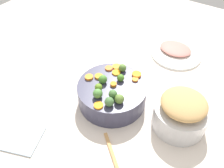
% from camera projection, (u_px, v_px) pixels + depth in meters
% --- Properties ---
extents(tabletop, '(2.40, 2.40, 0.02)m').
position_uv_depth(tabletop, '(109.00, 112.00, 1.02)').
color(tabletop, beige).
rests_on(tabletop, ground).
extents(serving_bowl_carrots, '(0.29, 0.29, 0.10)m').
position_uv_depth(serving_bowl_carrots, '(112.00, 94.00, 1.02)').
color(serving_bowl_carrots, '#38374E').
rests_on(serving_bowl_carrots, tabletop).
extents(metal_pot, '(0.21, 0.21, 0.10)m').
position_uv_depth(metal_pot, '(180.00, 117.00, 0.92)').
color(metal_pot, '#BEBDBF').
rests_on(metal_pot, tabletop).
extents(stuffing_mound, '(0.17, 0.17, 0.05)m').
position_uv_depth(stuffing_mound, '(184.00, 103.00, 0.87)').
color(stuffing_mound, tan).
rests_on(stuffing_mound, metal_pot).
extents(carrot_slice_0, '(0.04, 0.04, 0.01)m').
position_uv_depth(carrot_slice_0, '(116.00, 73.00, 1.04)').
color(carrot_slice_0, orange).
rests_on(carrot_slice_0, serving_bowl_carrots).
extents(carrot_slice_1, '(0.04, 0.04, 0.01)m').
position_uv_depth(carrot_slice_1, '(135.00, 79.00, 1.00)').
color(carrot_slice_1, orange).
rests_on(carrot_slice_1, serving_bowl_carrots).
extents(carrot_slice_2, '(0.05, 0.05, 0.01)m').
position_uv_depth(carrot_slice_2, '(137.00, 75.00, 1.02)').
color(carrot_slice_2, orange).
rests_on(carrot_slice_2, serving_bowl_carrots).
extents(carrot_slice_3, '(0.05, 0.05, 0.01)m').
position_uv_depth(carrot_slice_3, '(99.00, 106.00, 0.90)').
color(carrot_slice_3, orange).
rests_on(carrot_slice_3, serving_bowl_carrots).
extents(carrot_slice_4, '(0.03, 0.03, 0.01)m').
position_uv_depth(carrot_slice_4, '(113.00, 84.00, 0.98)').
color(carrot_slice_4, orange).
rests_on(carrot_slice_4, serving_bowl_carrots).
extents(carrot_slice_5, '(0.05, 0.05, 0.01)m').
position_uv_depth(carrot_slice_5, '(99.00, 76.00, 1.02)').
color(carrot_slice_5, orange).
rests_on(carrot_slice_5, serving_bowl_carrots).
extents(carrot_slice_6, '(0.05, 0.05, 0.01)m').
position_uv_depth(carrot_slice_6, '(116.00, 67.00, 1.06)').
color(carrot_slice_6, orange).
rests_on(carrot_slice_6, serving_bowl_carrots).
extents(carrot_slice_7, '(0.04, 0.04, 0.01)m').
position_uv_depth(carrot_slice_7, '(89.00, 77.00, 1.01)').
color(carrot_slice_7, orange).
rests_on(carrot_slice_7, serving_bowl_carrots).
extents(carrot_slice_8, '(0.04, 0.04, 0.01)m').
position_uv_depth(carrot_slice_8, '(109.00, 68.00, 1.06)').
color(carrot_slice_8, orange).
rests_on(carrot_slice_8, serving_bowl_carrots).
extents(brussels_sprout_0, '(0.04, 0.04, 0.04)m').
position_uv_depth(brussels_sprout_0, '(119.00, 99.00, 0.90)').
color(brussels_sprout_0, '#5B7B32').
rests_on(brussels_sprout_0, serving_bowl_carrots).
extents(brussels_sprout_1, '(0.03, 0.03, 0.03)m').
position_uv_depth(brussels_sprout_1, '(113.00, 94.00, 0.93)').
color(brussels_sprout_1, '#467138').
rests_on(brussels_sprout_1, serving_bowl_carrots).
extents(brussels_sprout_2, '(0.03, 0.03, 0.03)m').
position_uv_depth(brussels_sprout_2, '(122.00, 68.00, 1.04)').
color(brussels_sprout_2, '#537833').
rests_on(brussels_sprout_2, serving_bowl_carrots).
extents(brussels_sprout_3, '(0.04, 0.04, 0.04)m').
position_uv_depth(brussels_sprout_3, '(109.00, 102.00, 0.89)').
color(brussels_sprout_3, '#446B3A').
rests_on(brussels_sprout_3, serving_bowl_carrots).
extents(brussels_sprout_4, '(0.04, 0.04, 0.04)m').
position_uv_depth(brussels_sprout_4, '(103.00, 79.00, 0.98)').
color(brussels_sprout_4, '#488031').
rests_on(brussels_sprout_4, serving_bowl_carrots).
extents(brussels_sprout_5, '(0.04, 0.04, 0.04)m').
position_uv_depth(brussels_sprout_5, '(98.00, 94.00, 0.92)').
color(brussels_sprout_5, '#4E873C').
rests_on(brussels_sprout_5, serving_bowl_carrots).
extents(brussels_sprout_6, '(0.03, 0.03, 0.03)m').
position_uv_depth(brussels_sprout_6, '(99.00, 87.00, 0.96)').
color(brussels_sprout_6, olive).
rests_on(brussels_sprout_6, serving_bowl_carrots).
extents(brussels_sprout_7, '(0.03, 0.03, 0.03)m').
position_uv_depth(brussels_sprout_7, '(121.00, 78.00, 0.99)').
color(brussels_sprout_7, '#478026').
rests_on(brussels_sprout_7, serving_bowl_carrots).
extents(ham_plate, '(0.27, 0.27, 0.01)m').
position_uv_depth(ham_plate, '(176.00, 54.00, 1.29)').
color(ham_plate, white).
rests_on(ham_plate, tabletop).
extents(ham_slice_main, '(0.18, 0.15, 0.02)m').
position_uv_depth(ham_slice_main, '(175.00, 49.00, 1.29)').
color(ham_slice_main, tan).
rests_on(ham_slice_main, ham_plate).
extents(dish_towel, '(0.17, 0.17, 0.01)m').
position_uv_depth(dish_towel, '(23.00, 138.00, 0.91)').
color(dish_towel, '#98A8B4').
rests_on(dish_towel, tabletop).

